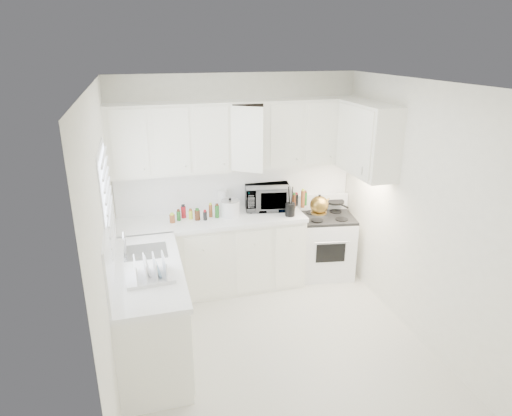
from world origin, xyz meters
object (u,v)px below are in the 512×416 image
object	(u,v)px
stove	(325,237)
microwave	(267,194)
rice_cooker	(230,207)
dish_rack	(149,267)
tea_kettle	(319,204)
utensil_crock	(290,201)

from	to	relation	value
stove	microwave	size ratio (longest dim) A/B	1.91
stove	rice_cooker	bearing A→B (deg)	-172.33
microwave	dish_rack	distance (m)	2.11
tea_kettle	microwave	world-z (taller)	microwave
stove	dish_rack	xyz separation A→B (m)	(-2.27, -1.31, 0.54)
stove	utensil_crock	distance (m)	0.84
microwave	utensil_crock	size ratio (longest dim) A/B	1.45
microwave	utensil_crock	xyz separation A→B (m)	(0.19, -0.32, 0.00)
tea_kettle	microwave	size ratio (longest dim) A/B	0.51
microwave	dish_rack	xyz separation A→B (m)	(-1.52, -1.47, -0.07)
utensil_crock	microwave	bearing A→B (deg)	121.47
stove	dish_rack	world-z (taller)	dish_rack
tea_kettle	utensil_crock	size ratio (longest dim) A/B	0.74
rice_cooker	dish_rack	xyz separation A→B (m)	(-1.02, -1.34, 0.00)
stove	tea_kettle	world-z (taller)	tea_kettle
microwave	rice_cooker	distance (m)	0.52
stove	microwave	bearing A→B (deg)	177.25
tea_kettle	rice_cooker	bearing A→B (deg)	159.41
stove	tea_kettle	distance (m)	0.59
utensil_crock	dish_rack	size ratio (longest dim) A/B	0.92
stove	rice_cooker	xyz separation A→B (m)	(-1.26, 0.03, 0.53)
stove	utensil_crock	world-z (taller)	utensil_crock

